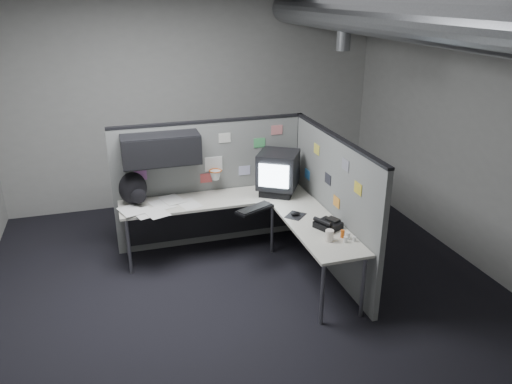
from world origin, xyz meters
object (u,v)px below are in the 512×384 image
object	(u,v)px
monitor	(278,172)
phone	(328,224)
desk	(241,214)
keyboard	(255,209)
backpack	(133,189)

from	to	relation	value
monitor	phone	world-z (taller)	monitor
desk	keyboard	distance (m)	0.27
keyboard	backpack	xyz separation A→B (m)	(-1.31, 0.58, 0.17)
desk	monitor	distance (m)	0.71
backpack	desk	bearing A→B (deg)	-20.28
backpack	phone	bearing A→B (deg)	-35.63
phone	backpack	distance (m)	2.30
desk	phone	bearing A→B (deg)	-50.15
monitor	keyboard	xyz separation A→B (m)	(-0.43, -0.44, -0.25)
monitor	backpack	bearing A→B (deg)	161.97
backpack	monitor	bearing A→B (deg)	-7.45
monitor	keyboard	world-z (taller)	monitor
keyboard	backpack	bearing A→B (deg)	174.37
desk	phone	distance (m)	1.14
keyboard	backpack	distance (m)	1.45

